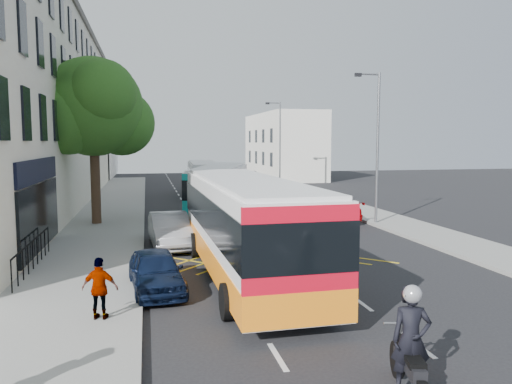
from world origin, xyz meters
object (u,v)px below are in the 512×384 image
distant_car_grey (208,177)px  lamp_near (376,140)px  bus_far (204,178)px  red_hatchback (332,209)px  parked_car_blue (156,271)px  parked_car_silver (170,230)px  lamp_far (279,141)px  bus_near (246,225)px  street_tree (93,108)px  distant_car_dark (249,176)px  pedestrian_far (100,288)px  distant_car_silver (225,177)px  bus_mid (220,189)px  motorbike (410,346)px

distant_car_grey → lamp_near: bearing=-74.0°
bus_far → red_hatchback: size_ratio=2.24×
parked_car_blue → parked_car_silver: bearing=78.0°
lamp_far → bus_near: size_ratio=0.68×
bus_far → street_tree: bearing=-115.4°
distant_car_grey → parked_car_silver: bearing=-93.5°
bus_near → distant_car_dark: (8.13, 39.10, -1.13)m
lamp_far → pedestrian_far: bearing=-112.3°
street_tree → red_hatchback: bearing=-4.2°
bus_near → parked_car_silver: (-2.27, 5.33, -1.01)m
street_tree → bus_far: 16.38m
distant_car_silver → distant_car_dark: bearing=-159.3°
lamp_near → bus_mid: size_ratio=0.73×
street_tree → bus_near: 13.81m
lamp_far → bus_far: bearing=-156.5°
pedestrian_far → bus_mid: bearing=-92.7°
bus_far → distant_car_dark: (6.66, 13.63, -0.88)m
distant_car_silver → lamp_near: bearing=93.2°
bus_near → distant_car_grey: size_ratio=2.73×
street_tree → motorbike: (7.13, -20.13, -5.32)m
parked_car_blue → distant_car_silver: 39.61m
pedestrian_far → motorbike: bearing=153.3°
bus_near → parked_car_silver: bearing=112.1°
motorbike → bus_near: bearing=112.5°
bus_mid → bus_far: size_ratio=1.08×
motorbike → pedestrian_far: size_ratio=1.48×
distant_car_grey → distant_car_dark: (4.60, -0.14, 0.01)m
parked_car_silver → red_hatchback: (9.46, 5.34, -0.07)m
red_hatchback → lamp_far: bearing=-101.3°
distant_car_grey → motorbike: bearing=-86.5°
bus_far → distant_car_grey: bearing=84.1°
lamp_far → parked_car_silver: bearing=-115.4°
bus_far → parked_car_blue: 26.91m
lamp_near → bus_mid: 10.10m
lamp_near → bus_far: lamp_near is taller
bus_mid → distant_car_dark: bus_mid is taller
bus_mid → bus_far: bearing=105.2°
bus_far → parked_car_blue: bearing=-96.9°
street_tree → parked_car_blue: bearing=-77.1°
bus_near → pedestrian_far: 5.71m
bus_near → bus_mid: bearing=84.0°
lamp_near → distant_car_grey: lamp_near is taller
lamp_far → distant_car_silver: 10.52m
red_hatchback → distant_car_grey: bearing=-88.8°
street_tree → red_hatchback: street_tree is taller
bus_near → pedestrian_far: bus_near is taller
lamp_far → parked_car_silver: (-11.10, -23.33, -3.88)m
bus_far → distant_car_silver: bus_far is taller
bus_mid → red_hatchback: (5.93, -3.96, -0.93)m
motorbike → pedestrian_far: 7.46m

